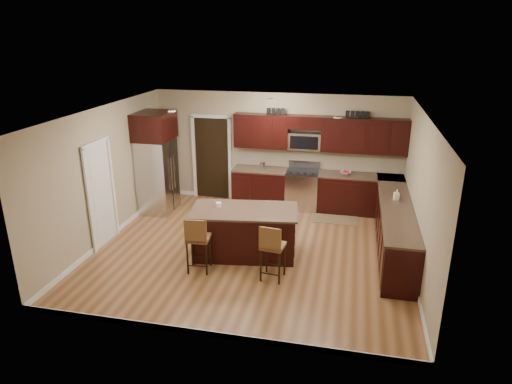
% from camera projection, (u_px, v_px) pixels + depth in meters
% --- Properties ---
extents(floor, '(6.00, 6.00, 0.00)m').
position_uv_depth(floor, '(252.00, 250.00, 8.96)').
color(floor, '#8D5E38').
rests_on(floor, ground).
extents(ceiling, '(6.00, 6.00, 0.00)m').
position_uv_depth(ceiling, '(252.00, 113.00, 8.04)').
color(ceiling, silver).
rests_on(ceiling, wall_back).
extents(wall_back, '(6.00, 0.00, 6.00)m').
position_uv_depth(wall_back, '(277.00, 149.00, 11.03)').
color(wall_back, tan).
rests_on(wall_back, floor).
extents(wall_left, '(0.00, 5.50, 5.50)m').
position_uv_depth(wall_left, '(106.00, 175.00, 9.10)').
color(wall_left, tan).
rests_on(wall_left, floor).
extents(wall_right, '(0.00, 5.50, 5.50)m').
position_uv_depth(wall_right, '(420.00, 197.00, 7.90)').
color(wall_right, tan).
rests_on(wall_right, floor).
extents(base_cabinets, '(4.02, 3.96, 0.92)m').
position_uv_depth(base_cabinets, '(354.00, 209.00, 9.75)').
color(base_cabinets, black).
rests_on(base_cabinets, floor).
extents(upper_cabinets, '(4.00, 0.33, 0.80)m').
position_uv_depth(upper_cabinets, '(321.00, 133.00, 10.50)').
color(upper_cabinets, black).
rests_on(upper_cabinets, wall_back).
extents(range, '(0.76, 0.64, 1.11)m').
position_uv_depth(range, '(302.00, 189.00, 10.91)').
color(range, silver).
rests_on(range, floor).
extents(microwave, '(0.76, 0.31, 0.40)m').
position_uv_depth(microwave, '(305.00, 141.00, 10.67)').
color(microwave, silver).
rests_on(microwave, upper_cabinets).
extents(doorway, '(0.85, 0.03, 2.06)m').
position_uv_depth(doorway, '(212.00, 158.00, 11.45)').
color(doorway, black).
rests_on(doorway, floor).
extents(pantry_door, '(0.03, 0.80, 2.04)m').
position_uv_depth(pantry_door, '(101.00, 195.00, 8.94)').
color(pantry_door, white).
rests_on(pantry_door, floor).
extents(letter_decor, '(2.20, 0.03, 0.15)m').
position_uv_depth(letter_decor, '(315.00, 113.00, 10.38)').
color(letter_decor, black).
rests_on(letter_decor, upper_cabinets).
extents(island, '(2.10, 1.30, 0.92)m').
position_uv_depth(island, '(245.00, 233.00, 8.67)').
color(island, black).
rests_on(island, floor).
extents(stool_left, '(0.43, 0.43, 1.05)m').
position_uv_depth(stool_left, '(197.00, 238.00, 7.94)').
color(stool_left, brown).
rests_on(stool_left, floor).
extents(stool_right, '(0.43, 0.43, 1.03)m').
position_uv_depth(stool_right, '(272.00, 246.00, 7.68)').
color(stool_right, brown).
rests_on(stool_right, floor).
extents(refrigerator, '(0.79, 0.93, 2.35)m').
position_uv_depth(refrigerator, '(156.00, 162.00, 10.52)').
color(refrigerator, silver).
rests_on(refrigerator, floor).
extents(floor_mat, '(1.03, 0.69, 0.01)m').
position_uv_depth(floor_mat, '(335.00, 218.00, 10.44)').
color(floor_mat, brown).
rests_on(floor_mat, floor).
extents(fruit_bowl, '(0.27, 0.27, 0.06)m').
position_uv_depth(fruit_bowl, '(346.00, 173.00, 10.55)').
color(fruit_bowl, silver).
rests_on(fruit_bowl, base_cabinets).
extents(soap_bottle, '(0.11, 0.11, 0.21)m').
position_uv_depth(soap_bottle, '(397.00, 195.00, 8.96)').
color(soap_bottle, '#B2B2B2').
rests_on(soap_bottle, base_cabinets).
extents(canister_tall, '(0.12, 0.12, 0.18)m').
position_uv_depth(canister_tall, '(263.00, 165.00, 10.92)').
color(canister_tall, silver).
rests_on(canister_tall, base_cabinets).
extents(canister_short, '(0.11, 0.11, 0.18)m').
position_uv_depth(canister_short, '(262.00, 165.00, 10.93)').
color(canister_short, silver).
rests_on(canister_short, base_cabinets).
extents(island_jar, '(0.10, 0.10, 0.10)m').
position_uv_depth(island_jar, '(219.00, 205.00, 8.58)').
color(island_jar, white).
rests_on(island_jar, island).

